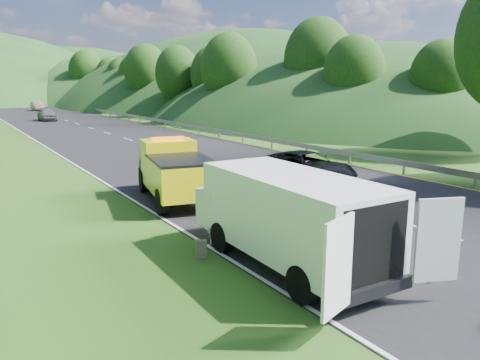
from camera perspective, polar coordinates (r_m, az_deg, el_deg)
ground at (r=15.80m, az=9.92°, el=-6.15°), size 320.00×320.00×0.00m
road_surface at (r=52.98m, az=-17.72°, el=6.05°), size 14.00×200.00×0.02m
guardrail at (r=66.98m, az=-14.39°, el=7.32°), size 0.06×140.00×1.52m
tree_line_right at (r=78.59m, az=-7.20°, el=8.21°), size 14.00×140.00×14.00m
hills_backdrop at (r=146.82m, az=-25.93°, el=8.77°), size 201.00×288.60×44.00m
tow_truck at (r=19.50m, az=-8.01°, el=1.10°), size 3.28×6.21×2.54m
white_van at (r=12.41m, az=5.85°, el=-4.19°), size 3.87×7.12×2.51m
woman at (r=14.21m, az=-3.13°, el=-8.06°), size 0.57×0.67×1.56m
child at (r=14.24m, az=6.17°, el=-8.06°), size 0.63×0.65×1.05m
worker at (r=12.69m, az=22.11°, el=-11.45°), size 1.20×0.76×1.78m
suitcase at (r=13.22m, az=-4.79°, el=-8.42°), size 0.37×0.30×0.52m
passing_suv at (r=23.42m, az=8.04°, el=-0.19°), size 3.12×5.56×1.47m
dist_car_a at (r=65.31m, az=-22.40°, el=6.70°), size 1.89×4.70×1.60m
dist_car_b at (r=89.65m, az=-23.40°, el=7.77°), size 1.65×4.74×1.56m
dist_car_c at (r=106.72m, az=-25.26°, el=8.11°), size 1.88×4.63×1.34m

